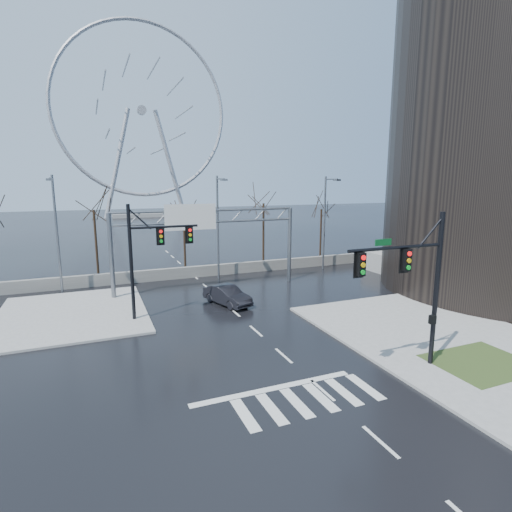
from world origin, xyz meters
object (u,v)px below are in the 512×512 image
signal_mast_far (148,251)px  ferris_wheel (142,118)px  car (227,295)px  sign_gantry (204,232)px  signal_mast_near (417,277)px

signal_mast_far → ferris_wheel: 89.30m
signal_mast_far → ferris_wheel: (10.87, 86.04, 21.30)m
car → sign_gantry: bearing=75.9°
signal_mast_far → sign_gantry: (5.49, 6.00, 0.35)m
sign_gantry → signal_mast_near: bearing=-73.8°
signal_mast_near → ferris_wheel: bearing=90.1°
car → signal_mast_near: bearing=-90.0°
signal_mast_far → ferris_wheel: size_ratio=0.16×
sign_gantry → car: sign_gantry is taller
sign_gantry → ferris_wheel: ferris_wheel is taller
signal_mast_far → car: size_ratio=1.78×
signal_mast_near → car: signal_mast_near is taller
signal_mast_near → signal_mast_far: bearing=130.3°
ferris_wheel → car: (-4.91, -84.91, -25.39)m
signal_mast_far → ferris_wheel: bearing=82.8°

